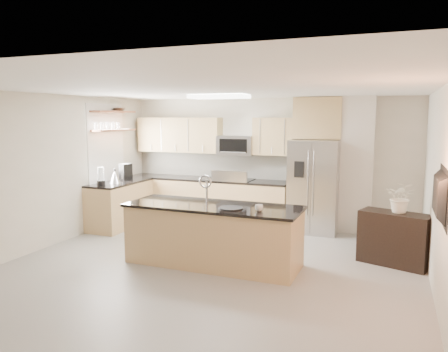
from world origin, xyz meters
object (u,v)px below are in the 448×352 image
at_px(credenza, 394,239).
at_px(range, 234,201).
at_px(coffee_maker, 126,172).
at_px(flower_vase, 402,189).
at_px(television, 435,195).
at_px(platter, 231,208).
at_px(bowl, 119,109).
at_px(island, 213,234).
at_px(cup, 259,208).
at_px(refrigerator, 314,186).
at_px(blender, 101,178).
at_px(microwave, 236,145).
at_px(kettle, 115,177).

bearing_deg(credenza, range, 171.84).
height_order(credenza, coffee_maker, coffee_maker).
xyz_separation_m(flower_vase, television, (0.31, -1.59, 0.20)).
xyz_separation_m(platter, bowl, (-3.18, 1.93, 1.46)).
relative_size(coffee_maker, television, 0.31).
height_order(island, flower_vase, flower_vase).
relative_size(cup, coffee_maker, 0.34).
bearing_deg(island, range, 103.81).
distance_m(cup, flower_vase, 2.18).
xyz_separation_m(refrigerator, credenza, (1.47, -1.50, -0.49)).
bearing_deg(television, island, 78.40).
bearing_deg(platter, credenza, 27.25).
bearing_deg(range, blender, -141.40).
distance_m(range, blender, 2.72).
relative_size(platter, blender, 0.97).
distance_m(platter, flower_vase, 2.55).
bearing_deg(refrigerator, island, -113.40).
height_order(refrigerator, credenza, refrigerator).
bearing_deg(microwave, platter, -71.67).
bearing_deg(microwave, bowl, -158.75).
height_order(credenza, platter, platter).
relative_size(range, coffee_maker, 3.39).
bearing_deg(microwave, range, -90.00).
bearing_deg(platter, bowl, 148.74).
bearing_deg(refrigerator, television, -58.96).
bearing_deg(flower_vase, platter, -153.00).
xyz_separation_m(blender, bowl, (-0.18, 0.91, 1.30)).
distance_m(cup, platter, 0.42).
height_order(credenza, bowl, bowl).
height_order(microwave, credenza, microwave).
distance_m(island, cup, 0.92).
bearing_deg(kettle, island, -25.28).
height_order(microwave, kettle, microwave).
relative_size(refrigerator, coffee_maker, 5.30).
bearing_deg(range, credenza, -26.34).
bearing_deg(range, kettle, -147.57).
bearing_deg(blender, microwave, 40.64).
distance_m(range, cup, 3.03).
height_order(credenza, blender, blender).
distance_m(island, flower_vase, 2.87).
height_order(kettle, bowl, bowl).
relative_size(refrigerator, kettle, 6.21).
bearing_deg(island, bowl, 148.72).
height_order(bowl, flower_vase, bowl).
distance_m(range, platter, 2.87).
distance_m(island, coffee_maker, 3.24).
xyz_separation_m(microwave, refrigerator, (1.66, -0.17, -0.74)).
bearing_deg(microwave, credenza, -28.14).
bearing_deg(flower_vase, coffee_maker, 172.36).
bearing_deg(kettle, coffee_maker, 98.46).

